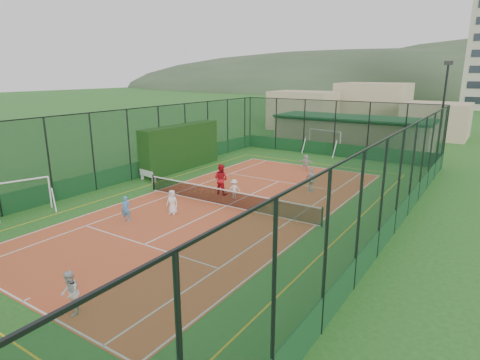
{
  "coord_description": "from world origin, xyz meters",
  "views": [
    {
      "loc": [
        12.61,
        -17.84,
        7.43
      ],
      "look_at": [
        -0.07,
        1.51,
        1.2
      ],
      "focal_mm": 30.0,
      "sensor_mm": 36.0,
      "label": 1
    }
  ],
  "objects_px": {
    "clubhouse": "(352,132)",
    "futsal_goal_near": "(23,197)",
    "child_near_right": "(70,293)",
    "child_near_left": "(172,202)",
    "coach": "(221,179)",
    "white_bench": "(148,175)",
    "futsal_goal_far": "(324,142)",
    "floodlight_ne": "(442,117)",
    "child_near_mid": "(126,209)",
    "child_far_right": "(312,180)",
    "child_far_left": "(234,189)",
    "child_far_back": "(306,162)"
  },
  "relations": [
    {
      "from": "child_near_left",
      "to": "child_near_mid",
      "type": "bearing_deg",
      "value": -134.37
    },
    {
      "from": "child_near_left",
      "to": "coach",
      "type": "bearing_deg",
      "value": 75.58
    },
    {
      "from": "child_near_right",
      "to": "clubhouse",
      "type": "bearing_deg",
      "value": 132.67
    },
    {
      "from": "child_near_mid",
      "to": "child_far_right",
      "type": "height_order",
      "value": "child_far_right"
    },
    {
      "from": "child_near_right",
      "to": "child_far_left",
      "type": "height_order",
      "value": "child_near_right"
    },
    {
      "from": "white_bench",
      "to": "futsal_goal_far",
      "type": "bearing_deg",
      "value": 74.65
    },
    {
      "from": "white_bench",
      "to": "futsal_goal_near",
      "type": "relative_size",
      "value": 0.52
    },
    {
      "from": "child_far_left",
      "to": "child_far_right",
      "type": "relative_size",
      "value": 0.76
    },
    {
      "from": "child_far_right",
      "to": "coach",
      "type": "distance_m",
      "value": 5.78
    },
    {
      "from": "child_near_left",
      "to": "white_bench",
      "type": "bearing_deg",
      "value": 132.04
    },
    {
      "from": "futsal_goal_near",
      "to": "child_near_right",
      "type": "distance_m",
      "value": 11.5
    },
    {
      "from": "clubhouse",
      "to": "futsal_goal_near",
      "type": "bearing_deg",
      "value": -106.5
    },
    {
      "from": "futsal_goal_far",
      "to": "child_near_left",
      "type": "relative_size",
      "value": 2.58
    },
    {
      "from": "clubhouse",
      "to": "coach",
      "type": "distance_m",
      "value": 20.35
    },
    {
      "from": "white_bench",
      "to": "futsal_goal_near",
      "type": "xyz_separation_m",
      "value": [
        -0.78,
        -8.45,
        0.5
      ]
    },
    {
      "from": "futsal_goal_far",
      "to": "clubhouse",
      "type": "bearing_deg",
      "value": 88.33
    },
    {
      "from": "futsal_goal_near",
      "to": "child_near_right",
      "type": "relative_size",
      "value": 1.91
    },
    {
      "from": "child_near_mid",
      "to": "child_far_back",
      "type": "bearing_deg",
      "value": 50.83
    },
    {
      "from": "child_near_mid",
      "to": "clubhouse",
      "type": "bearing_deg",
      "value": 55.96
    },
    {
      "from": "futsal_goal_far",
      "to": "child_near_left",
      "type": "height_order",
      "value": "futsal_goal_far"
    },
    {
      "from": "child_near_mid",
      "to": "child_far_back",
      "type": "height_order",
      "value": "child_near_mid"
    },
    {
      "from": "floodlight_ne",
      "to": "child_near_left",
      "type": "xyz_separation_m",
      "value": [
        -10.29,
        -19.29,
        -3.45
      ]
    },
    {
      "from": "floodlight_ne",
      "to": "clubhouse",
      "type": "relative_size",
      "value": 0.54
    },
    {
      "from": "futsal_goal_far",
      "to": "child_near_right",
      "type": "distance_m",
      "value": 28.95
    },
    {
      "from": "futsal_goal_far",
      "to": "child_far_right",
      "type": "distance_m",
      "value": 12.73
    },
    {
      "from": "futsal_goal_near",
      "to": "child_far_right",
      "type": "distance_m",
      "value": 16.8
    },
    {
      "from": "futsal_goal_near",
      "to": "child_near_right",
      "type": "bearing_deg",
      "value": -94.04
    },
    {
      "from": "child_near_mid",
      "to": "child_far_left",
      "type": "height_order",
      "value": "child_near_mid"
    },
    {
      "from": "floodlight_ne",
      "to": "child_near_mid",
      "type": "bearing_deg",
      "value": -118.34
    },
    {
      "from": "child_far_right",
      "to": "child_far_back",
      "type": "xyz_separation_m",
      "value": [
        -2.76,
        5.28,
        -0.16
      ]
    },
    {
      "from": "child_near_right",
      "to": "child_far_right",
      "type": "xyz_separation_m",
      "value": [
        0.89,
        16.69,
        0.03
      ]
    },
    {
      "from": "clubhouse",
      "to": "futsal_goal_near",
      "type": "distance_m",
      "value": 30.22
    },
    {
      "from": "child_near_left",
      "to": "futsal_goal_far",
      "type": "bearing_deg",
      "value": 74.55
    },
    {
      "from": "coach",
      "to": "child_near_mid",
      "type": "bearing_deg",
      "value": 77.38
    },
    {
      "from": "child_far_back",
      "to": "futsal_goal_near",
      "type": "bearing_deg",
      "value": 46.06
    },
    {
      "from": "child_far_left",
      "to": "floodlight_ne",
      "type": "bearing_deg",
      "value": -163.91
    },
    {
      "from": "white_bench",
      "to": "clubhouse",
      "type": "bearing_deg",
      "value": 76.82
    },
    {
      "from": "floodlight_ne",
      "to": "coach",
      "type": "height_order",
      "value": "floodlight_ne"
    },
    {
      "from": "white_bench",
      "to": "futsal_goal_near",
      "type": "distance_m",
      "value": 8.5
    },
    {
      "from": "floodlight_ne",
      "to": "child_far_right",
      "type": "relative_size",
      "value": 5.35
    },
    {
      "from": "futsal_goal_far",
      "to": "child_near_right",
      "type": "relative_size",
      "value": 2.34
    },
    {
      "from": "floodlight_ne",
      "to": "child_far_back",
      "type": "height_order",
      "value": "floodlight_ne"
    },
    {
      "from": "white_bench",
      "to": "child_far_right",
      "type": "xyz_separation_m",
      "value": [
        10.72,
        3.8,
        0.37
      ]
    },
    {
      "from": "child_far_left",
      "to": "coach",
      "type": "relative_size",
      "value": 0.61
    },
    {
      "from": "floodlight_ne",
      "to": "futsal_goal_near",
      "type": "height_order",
      "value": "floodlight_ne"
    },
    {
      "from": "child_near_right",
      "to": "child_far_left",
      "type": "xyz_separation_m",
      "value": [
        -2.5,
        12.87,
        -0.15
      ]
    },
    {
      "from": "child_far_left",
      "to": "child_far_right",
      "type": "distance_m",
      "value": 5.11
    },
    {
      "from": "child_far_right",
      "to": "futsal_goal_near",
      "type": "bearing_deg",
      "value": 60.58
    },
    {
      "from": "child_near_right",
      "to": "floodlight_ne",
      "type": "bearing_deg",
      "value": 116.0
    },
    {
      "from": "clubhouse",
      "to": "futsal_goal_near",
      "type": "height_order",
      "value": "clubhouse"
    }
  ]
}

